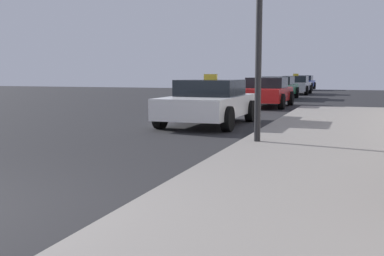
{
  "coord_description": "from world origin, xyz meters",
  "views": [
    {
      "loc": [
        4.14,
        -3.19,
        1.45
      ],
      "look_at": [
        1.51,
        4.17,
        0.53
      ],
      "focal_mm": 43.44,
      "sensor_mm": 36.0,
      "label": 1
    }
  ],
  "objects": [
    {
      "name": "car_blue",
      "position": [
        -0.5,
        39.19,
        0.65
      ],
      "size": [
        1.95,
        4.59,
        1.27
      ],
      "rotation": [
        0.0,
        0.0,
        3.14
      ],
      "color": "#233899",
      "rests_on": "ground_plane"
    },
    {
      "name": "car_red",
      "position": [
        0.38,
        16.99,
        0.65
      ],
      "size": [
        1.99,
        4.11,
        1.27
      ],
      "rotation": [
        0.0,
        0.0,
        3.14
      ],
      "color": "red",
      "rests_on": "ground_plane"
    },
    {
      "name": "car_white",
      "position": [
        0.19,
        9.3,
        0.65
      ],
      "size": [
        2.05,
        4.04,
        1.43
      ],
      "rotation": [
        0.0,
        0.0,
        3.14
      ],
      "color": "white",
      "rests_on": "ground_plane"
    },
    {
      "name": "car_silver",
      "position": [
        -0.01,
        29.95,
        0.65
      ],
      "size": [
        2.03,
        4.07,
        1.43
      ],
      "rotation": [
        0.0,
        0.0,
        3.14
      ],
      "color": "#B7B7BF",
      "rests_on": "ground_plane"
    },
    {
      "name": "car_green",
      "position": [
        -0.18,
        23.51,
        0.65
      ],
      "size": [
        2.0,
        4.52,
        1.27
      ],
      "rotation": [
        0.0,
        0.0,
        3.14
      ],
      "color": "#196638",
      "rests_on": "ground_plane"
    }
  ]
}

